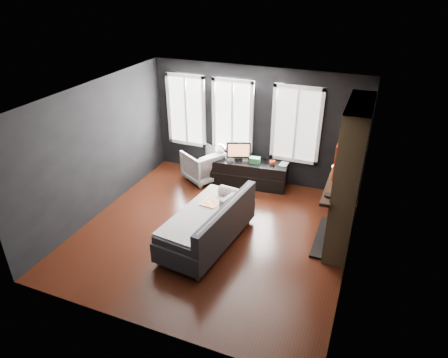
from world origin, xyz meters
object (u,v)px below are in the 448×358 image
at_px(monitor, 239,150).
at_px(mug, 272,162).
at_px(media_console, 249,173).
at_px(mantel_vase, 337,166).
at_px(armchair, 203,164).
at_px(sofa, 207,221).
at_px(book, 280,159).

relative_size(monitor, mug, 4.35).
relative_size(media_console, mantel_vase, 8.28).
bearing_deg(mantel_vase, monitor, 155.75).
relative_size(media_console, mug, 13.42).
xyz_separation_m(armchair, monitor, (0.85, 0.14, 0.44)).
bearing_deg(monitor, mantel_vase, -44.72).
relative_size(sofa, media_console, 1.22).
relative_size(mug, book, 0.54).
bearing_deg(mug, armchair, -173.51).
bearing_deg(media_console, mug, -2.40).
distance_m(sofa, monitor, 2.45).
distance_m(sofa, media_console, 2.42).
relative_size(sofa, armchair, 2.57).
xyz_separation_m(book, mantel_vase, (1.35, -1.19, 0.61)).
height_order(media_console, monitor, monitor).
xyz_separation_m(sofa, armchair, (-1.11, 2.26, -0.04)).
height_order(armchair, media_console, armchair).
xyz_separation_m(media_console, mug, (0.53, 0.03, 0.37)).
height_order(media_console, book, book).
xyz_separation_m(media_console, book, (0.68, 0.14, 0.42)).
height_order(mug, mantel_vase, mantel_vase).
bearing_deg(media_console, book, 5.98).
distance_m(monitor, mug, 0.83).
distance_m(mug, mantel_vase, 1.97).
distance_m(monitor, book, 0.97).
xyz_separation_m(media_console, monitor, (-0.27, -0.01, 0.56)).
relative_size(book, mantel_vase, 1.14).
bearing_deg(mantel_vase, sofa, -146.13).
distance_m(media_console, monitor, 0.62).
relative_size(monitor, mantel_vase, 2.68).
height_order(sofa, monitor, monitor).
bearing_deg(book, mug, -143.39).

